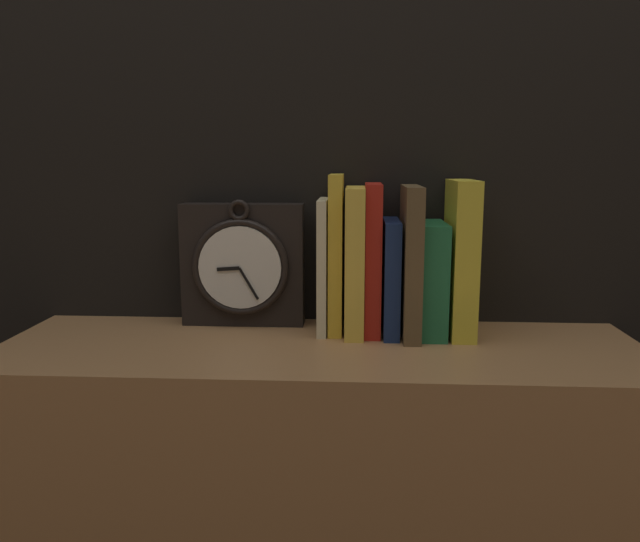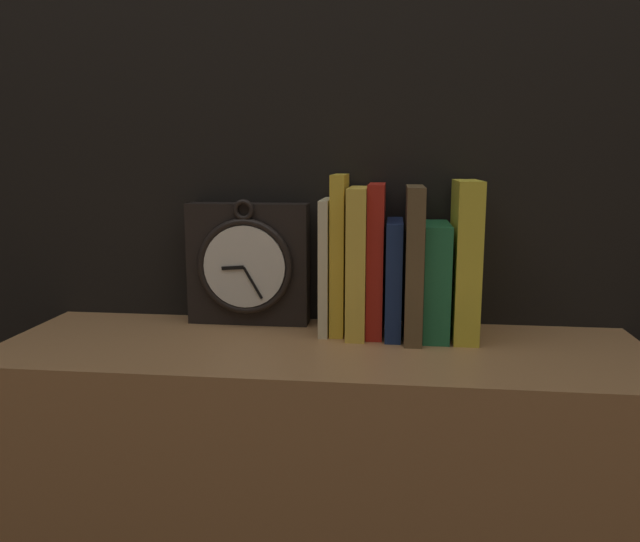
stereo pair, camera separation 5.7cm
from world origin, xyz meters
The scene contains 10 objects.
wall_back centered at (0.00, 0.18, 1.30)m, with size 6.00×0.05×2.60m.
clock centered at (-0.14, 0.12, 1.03)m, with size 0.21×0.06×0.22m.
book_slot0_cream centered at (0.00, 0.09, 1.04)m, with size 0.02×0.12×0.22m.
book_slot1_yellow centered at (0.02, 0.09, 1.06)m, with size 0.02×0.11×0.26m.
book_slot2_yellow centered at (0.05, 0.08, 1.05)m, with size 0.03×0.13×0.24m.
book_slot3_red centered at (0.08, 0.09, 1.05)m, with size 0.03×0.12×0.24m.
book_slot4_navy centered at (0.11, 0.08, 1.02)m, with size 0.03×0.13×0.19m.
book_slot5_brown centered at (0.14, 0.07, 1.05)m, with size 0.03×0.15×0.24m.
book_slot6_green centered at (0.18, 0.08, 1.02)m, with size 0.04×0.13×0.18m.
book_slot7_yellow centered at (0.22, 0.08, 1.05)m, with size 0.04×0.13×0.25m.
Camera 2 is at (0.11, -0.92, 1.21)m, focal length 35.00 mm.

